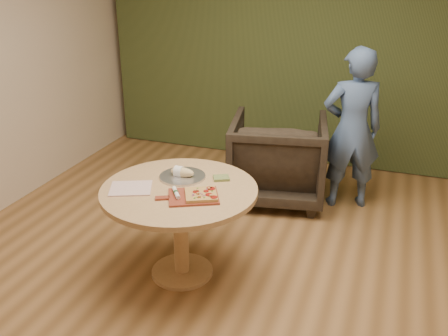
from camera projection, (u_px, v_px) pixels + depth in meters
name	position (u px, v px, depth m)	size (l,w,h in m)	color
room_shell	(218.00, 115.00, 3.17)	(5.04, 6.04, 2.84)	#9A6C3D
curtain	(306.00, 44.00, 5.68)	(4.80, 0.14, 2.78)	#2E3A1A
pedestal_table	(180.00, 205.00, 3.74)	(1.17, 1.17, 0.75)	tan
pizza_paddle	(192.00, 197.00, 3.54)	(0.47, 0.41, 0.01)	maroon
flatbread_pizza	(201.00, 194.00, 3.52)	(0.29, 0.29, 0.04)	tan
cutlery_roll	(176.00, 193.00, 3.54)	(0.13, 0.18, 0.03)	silver
newspaper	(131.00, 188.00, 3.67)	(0.30, 0.25, 0.01)	white
serving_tray	(183.00, 176.00, 3.86)	(0.36, 0.36, 0.02)	silver
bread_roll	(181.00, 172.00, 3.85)	(0.19, 0.09, 0.09)	#D8BE83
green_packet	(221.00, 178.00, 3.83)	(0.12, 0.10, 0.02)	#4E5E2A
armchair	(278.00, 155.00, 5.04)	(0.93, 0.87, 0.96)	black
person_standing	(352.00, 129.00, 4.78)	(0.58, 0.38, 1.59)	#455F8B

